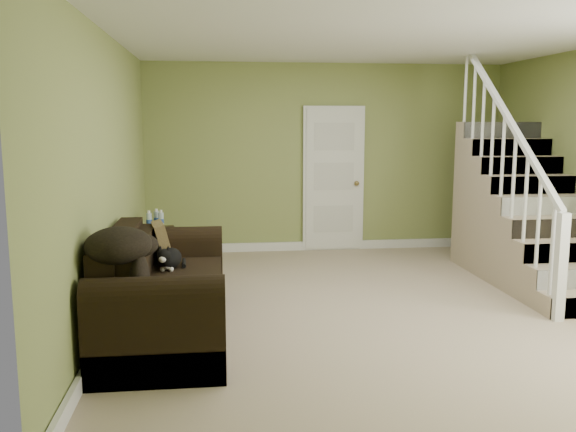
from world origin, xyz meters
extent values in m
cube|color=tan|center=(0.00, 0.00, 0.00)|extent=(5.00, 5.50, 0.01)
cube|color=white|center=(0.00, 0.00, 2.60)|extent=(5.00, 5.50, 0.01)
cube|color=#85934F|center=(0.00, 2.75, 1.30)|extent=(5.00, 0.04, 2.60)
cube|color=#85934F|center=(0.00, -2.75, 1.30)|extent=(5.00, 0.04, 2.60)
cube|color=#85934F|center=(-2.50, 0.00, 1.30)|extent=(0.04, 5.50, 2.60)
cube|color=white|center=(0.00, 2.72, 0.06)|extent=(5.00, 0.04, 0.12)
cube|color=white|center=(-2.47, 0.00, 0.06)|extent=(0.04, 5.50, 0.12)
cube|color=white|center=(0.10, 2.71, 1.01)|extent=(0.86, 0.05, 2.02)
cube|color=white|center=(0.10, 2.69, 1.00)|extent=(0.78, 0.04, 1.96)
sphere|color=olive|center=(0.42, 2.65, 0.95)|extent=(0.07, 0.07, 0.07)
cylinder|color=white|center=(1.55, -0.46, 0.65)|extent=(0.04, 0.04, 0.90)
cylinder|color=white|center=(1.55, -0.19, 0.85)|extent=(0.04, 0.04, 0.90)
cube|color=tan|center=(2.00, 0.08, 0.30)|extent=(1.00, 0.27, 0.60)
cylinder|color=white|center=(1.55, 0.08, 1.05)|extent=(0.04, 0.04, 0.90)
cube|color=tan|center=(2.00, 0.35, 0.40)|extent=(1.00, 0.27, 0.80)
cylinder|color=white|center=(1.55, 0.35, 1.25)|extent=(0.04, 0.04, 0.90)
cube|color=tan|center=(2.00, 0.62, 0.50)|extent=(1.00, 0.27, 1.00)
cylinder|color=white|center=(1.55, 0.62, 1.45)|extent=(0.04, 0.04, 0.90)
cube|color=tan|center=(2.00, 0.89, 0.60)|extent=(1.00, 0.27, 1.20)
cylinder|color=white|center=(1.55, 0.89, 1.65)|extent=(0.04, 0.04, 0.90)
cube|color=tan|center=(2.00, 1.16, 0.70)|extent=(1.00, 0.27, 1.40)
cylinder|color=white|center=(1.55, 1.16, 1.85)|extent=(0.04, 0.04, 0.90)
cube|color=tan|center=(2.00, 1.43, 0.80)|extent=(1.00, 0.27, 1.60)
cylinder|color=white|center=(1.55, 1.43, 2.05)|extent=(0.04, 0.04, 0.90)
cube|color=tan|center=(2.00, 1.70, 0.90)|extent=(1.00, 0.27, 1.80)
cylinder|color=white|center=(1.55, 1.70, 2.25)|extent=(0.04, 0.04, 0.90)
cube|color=white|center=(1.55, -0.62, 0.50)|extent=(0.09, 0.09, 1.00)
cube|color=white|center=(1.55, 0.62, 1.90)|extent=(0.06, 2.46, 1.84)
cube|color=black|center=(-1.97, -0.56, 0.13)|extent=(0.97, 2.24, 0.25)
cube|color=black|center=(-1.87, -0.56, 0.37)|extent=(0.73, 1.69, 0.22)
cube|color=black|center=(-1.97, -1.55, 0.32)|extent=(0.97, 0.25, 0.63)
cube|color=black|center=(-1.97, 0.44, 0.32)|extent=(0.97, 0.25, 0.63)
cylinder|color=black|center=(-1.97, -1.55, 0.63)|extent=(0.97, 0.25, 0.25)
cylinder|color=black|center=(-1.97, 0.44, 0.63)|extent=(0.97, 0.25, 0.25)
cube|color=black|center=(-2.35, -0.56, 0.57)|extent=(0.20, 1.73, 0.64)
cube|color=black|center=(-2.19, -0.56, 0.65)|extent=(0.14, 1.67, 0.36)
cube|color=black|center=(-2.25, 1.59, 0.27)|extent=(0.52, 0.52, 0.54)
cylinder|color=silver|center=(-2.33, 1.53, 0.64)|extent=(0.06, 0.06, 0.20)
cylinder|color=#284C9E|center=(-2.33, 1.53, 0.64)|extent=(0.07, 0.07, 0.05)
cylinder|color=white|center=(-2.33, 1.53, 0.76)|extent=(0.03, 0.03, 0.03)
cylinder|color=silver|center=(-2.19, 1.57, 0.64)|extent=(0.06, 0.06, 0.20)
cylinder|color=#284C9E|center=(-2.19, 1.57, 0.64)|extent=(0.07, 0.07, 0.05)
cylinder|color=white|center=(-2.19, 1.57, 0.76)|extent=(0.03, 0.03, 0.03)
cylinder|color=silver|center=(-2.25, 1.68, 0.64)|extent=(0.06, 0.06, 0.20)
cylinder|color=#284C9E|center=(-2.25, 1.68, 0.64)|extent=(0.07, 0.07, 0.05)
cylinder|color=white|center=(-2.25, 1.68, 0.76)|extent=(0.03, 0.03, 0.03)
ellipsoid|color=black|center=(-1.96, -0.16, 0.57)|extent=(0.26, 0.38, 0.19)
ellipsoid|color=white|center=(-1.96, -0.24, 0.54)|extent=(0.14, 0.16, 0.10)
sphere|color=black|center=(-1.96, -0.34, 0.64)|extent=(0.15, 0.15, 0.13)
ellipsoid|color=white|center=(-1.96, -0.39, 0.62)|extent=(0.07, 0.06, 0.06)
cone|color=black|center=(-2.00, -0.33, 0.70)|extent=(0.05, 0.06, 0.06)
cone|color=black|center=(-1.93, -0.33, 0.70)|extent=(0.05, 0.06, 0.06)
cylinder|color=black|center=(-1.87, -0.03, 0.50)|extent=(0.05, 0.26, 0.03)
ellipsoid|color=yellow|center=(-1.94, -1.12, 0.51)|extent=(0.07, 0.21, 0.06)
cube|color=#4D371F|center=(-2.04, 0.08, 0.67)|extent=(0.25, 0.41, 0.40)
ellipsoid|color=black|center=(-2.25, -1.22, 0.92)|extent=(0.59, 0.71, 0.26)
camera|label=1|loc=(-1.53, -5.66, 1.80)|focal=38.00mm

